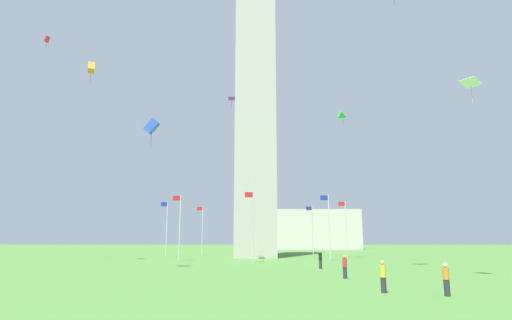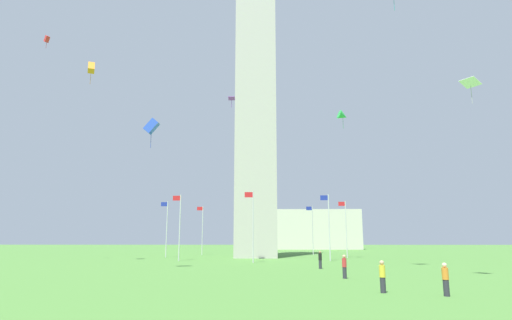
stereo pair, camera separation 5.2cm
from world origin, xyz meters
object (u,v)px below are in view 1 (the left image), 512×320
(person_black_shirt, at_px, (320,260))
(kite_white_diamond, at_px, (471,83))
(obelisk_monument, at_px, (256,77))
(kite_red_box, at_px, (47,39))
(flagpole_se, at_px, (329,224))
(kite_blue_box, at_px, (152,126))
(flagpole_nw, at_px, (202,228))
(person_yellow_shirt, at_px, (383,277))
(flagpole_s, at_px, (346,226))
(distant_building, at_px, (305,230))
(flagpole_ne, at_px, (179,224))
(kite_green_delta, at_px, (343,116))
(flagpole_n, at_px, (166,226))
(person_orange_shirt, at_px, (446,280))
(flagpole_w, at_px, (257,228))
(flagpole_e, at_px, (253,223))
(kite_orange_box, at_px, (91,68))
(person_red_shirt, at_px, (345,267))
(flagpole_sw, at_px, (312,228))
(kite_purple_diamond, at_px, (232,99))

(person_black_shirt, height_order, kite_white_diamond, kite_white_diamond)
(obelisk_monument, relative_size, kite_red_box, 32.36)
(flagpole_se, relative_size, kite_blue_box, 2.92)
(flagpole_nw, xyz_separation_m, person_yellow_shirt, (-17.53, 50.86, -3.83))
(obelisk_monument, height_order, flagpole_s, obelisk_monument)
(kite_white_diamond, relative_size, distant_building, 0.06)
(flagpole_ne, xyz_separation_m, distant_building, (-21.86, -60.39, 0.56))
(kite_white_diamond, bearing_deg, kite_green_delta, -81.29)
(flagpole_n, distance_m, person_orange_shirt, 49.00)
(flagpole_w, relative_size, distant_building, 0.29)
(flagpole_e, xyz_separation_m, distant_building, (-12.13, -64.42, 0.56))
(person_black_shirt, relative_size, kite_orange_box, 0.55)
(flagpole_e, distance_m, kite_white_diamond, 28.33)
(person_red_shirt, distance_m, kite_red_box, 48.34)
(flagpole_s, distance_m, kite_blue_box, 35.64)
(person_black_shirt, xyz_separation_m, kite_blue_box, (16.21, 2.03, 12.70))
(person_black_shirt, bearing_deg, flagpole_n, 12.85)
(flagpole_nw, xyz_separation_m, kite_white_diamond, (-26.73, 44.00, 9.62))
(kite_blue_box, bearing_deg, person_red_shirt, 155.48)
(flagpole_w, bearing_deg, flagpole_se, 112.50)
(flagpole_n, bearing_deg, flagpole_sw, -157.50)
(flagpole_w, bearing_deg, flagpole_sw, 157.50)
(kite_white_diamond, bearing_deg, flagpole_e, -50.35)
(obelisk_monument, bearing_deg, person_black_shirt, 105.89)
(flagpole_se, height_order, kite_white_diamond, kite_white_diamond)
(flagpole_w, height_order, kite_white_diamond, kite_white_diamond)
(flagpole_e, distance_m, kite_red_box, 36.41)
(kite_purple_diamond, xyz_separation_m, kite_blue_box, (6.63, 13.04, -7.30))
(flagpole_e, distance_m, kite_green_delta, 21.38)
(kite_green_delta, bearing_deg, flagpole_s, -98.87)
(flagpole_ne, relative_size, flagpole_e, 1.00)
(person_red_shirt, bearing_deg, flagpole_w, -28.02)
(distant_building, bearing_deg, kite_white_diamond, 93.28)
(flagpole_ne, bearing_deg, obelisk_monument, -135.17)
(obelisk_monument, relative_size, kite_white_diamond, 31.23)
(kite_blue_box, relative_size, kite_white_diamond, 1.57)
(kite_blue_box, bearing_deg, flagpole_e, -128.77)
(flagpole_sw, height_order, flagpole_w, same)
(flagpole_n, height_order, flagpole_ne, same)
(person_red_shirt, bearing_deg, person_yellow_shirt, 147.08)
(obelisk_monument, bearing_deg, flagpole_w, -89.76)
(flagpole_w, relative_size, person_yellow_shirt, 5.10)
(kite_orange_box, bearing_deg, flagpole_n, -114.81)
(flagpole_e, xyz_separation_m, person_red_shirt, (-7.26, 19.41, -3.83))
(kite_purple_diamond, distance_m, distant_building, 66.76)
(flagpole_w, height_order, person_red_shirt, flagpole_w)
(person_red_shirt, relative_size, kite_red_box, 0.93)
(flagpole_se, distance_m, flagpole_w, 25.42)
(kite_red_box, relative_size, kite_white_diamond, 0.97)
(flagpole_sw, bearing_deg, person_red_shirt, 86.70)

